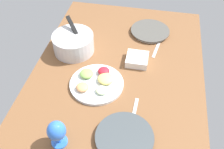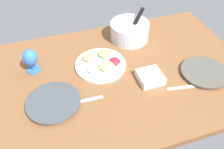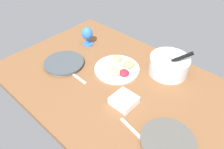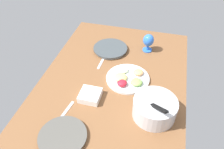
# 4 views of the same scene
# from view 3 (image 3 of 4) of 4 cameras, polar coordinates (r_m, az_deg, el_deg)

# --- Properties ---
(ground_plane) EXTENTS (1.60, 1.04, 0.04)m
(ground_plane) POSITION_cam_3_polar(r_m,az_deg,el_deg) (1.44, 1.09, -2.71)
(ground_plane) COLOR brown
(dinner_plate_left) EXTENTS (0.29, 0.29, 0.03)m
(dinner_plate_left) POSITION_cam_3_polar(r_m,az_deg,el_deg) (1.60, -12.47, 2.88)
(dinner_plate_left) COLOR silver
(dinner_plate_left) RESTS_ON ground_plane
(dinner_plate_right) EXTENTS (0.28, 0.28, 0.02)m
(dinner_plate_right) POSITION_cam_3_polar(r_m,az_deg,el_deg) (1.17, 14.39, -16.52)
(dinner_plate_right) COLOR silver
(dinner_plate_right) RESTS_ON ground_plane
(mixing_bowl) EXTENTS (0.27, 0.27, 0.19)m
(mixing_bowl) POSITION_cam_3_polar(r_m,az_deg,el_deg) (1.52, 14.71, 2.53)
(mixing_bowl) COLOR silver
(mixing_bowl) RESTS_ON ground_plane
(fruit_platter) EXTENTS (0.31, 0.31, 0.05)m
(fruit_platter) POSITION_cam_3_polar(r_m,az_deg,el_deg) (1.52, 1.48, 1.65)
(fruit_platter) COLOR silver
(fruit_platter) RESTS_ON ground_plane
(hurricane_glass_blue) EXTENTS (0.09, 0.09, 0.15)m
(hurricane_glass_blue) POSITION_cam_3_polar(r_m,az_deg,el_deg) (1.76, -6.52, 10.45)
(hurricane_glass_blue) COLOR blue
(hurricane_glass_blue) RESTS_ON ground_plane
(square_bowl_white) EXTENTS (0.14, 0.14, 0.05)m
(square_bowl_white) POSITION_cam_3_polar(r_m,az_deg,el_deg) (1.28, 3.18, -6.74)
(square_bowl_white) COLOR white
(square_bowl_white) RESTS_ON ground_plane
(fork_by_left_plate) EXTENTS (0.18, 0.02, 0.01)m
(fork_by_left_plate) POSITION_cam_3_polar(r_m,az_deg,el_deg) (1.49, -9.19, -0.62)
(fork_by_left_plate) COLOR silver
(fork_by_left_plate) RESTS_ON ground_plane
(fork_by_right_plate) EXTENTS (0.18, 0.05, 0.01)m
(fork_by_right_plate) POSITION_cam_3_polar(r_m,az_deg,el_deg) (1.19, 5.27, -14.07)
(fork_by_right_plate) COLOR silver
(fork_by_right_plate) RESTS_ON ground_plane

